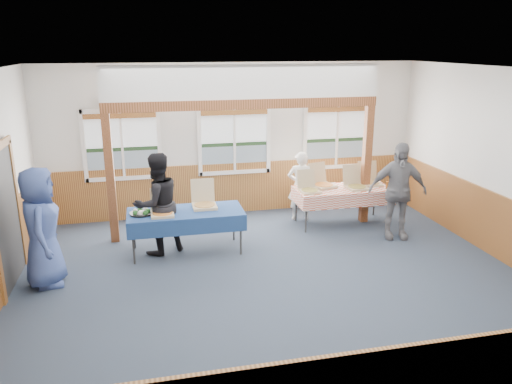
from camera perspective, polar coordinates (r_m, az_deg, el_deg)
floor at (r=7.88m, az=2.23°, el=-10.24°), size 8.00×8.00×0.00m
ceiling at (r=7.04m, az=2.53°, el=13.67°), size 8.00×8.00×0.00m
wall_back at (r=10.63m, az=-2.53°, el=5.97°), size 8.00×0.00×8.00m
wall_front at (r=4.25m, az=14.90°, el=-11.46°), size 8.00×0.00×8.00m
wainscot_back at (r=10.85m, az=-2.44°, el=0.49°), size 7.98×0.05×1.10m
wainscot_right at (r=9.43m, az=26.37°, el=-3.80°), size 0.05×6.98×1.10m
cased_opening at (r=8.36m, az=-26.75°, el=-2.70°), size 0.06×1.30×2.10m
window_left at (r=10.43m, az=-15.09°, el=5.64°), size 1.56×0.10×1.46m
window_mid at (r=10.58m, az=-2.50°, el=6.35°), size 1.56×0.10×1.46m
window_right at (r=11.21m, az=9.23°, el=6.73°), size 1.56×0.10×1.46m
post_left at (r=9.41m, az=-16.31°, el=1.41°), size 0.15×0.15×2.40m
post_right at (r=10.34m, az=12.50°, el=3.02°), size 0.15×0.15×2.40m
cross_beam at (r=9.34m, az=-1.27°, el=10.02°), size 5.15×0.18×0.18m
table_left at (r=8.80m, az=-8.04°, el=-2.50°), size 2.16×1.40×0.76m
table_right at (r=10.24m, az=9.88°, el=0.16°), size 2.08×1.37×0.76m
pizza_box_a at (r=8.64m, az=-10.65°, el=-2.16°), size 0.39×0.47×0.42m
pizza_box_b at (r=8.95m, az=-5.93°, el=-1.28°), size 0.42×0.52×0.46m
pizza_box_c at (r=9.86m, az=6.09°, el=0.39°), size 0.39×0.47×0.40m
pizza_box_d at (r=10.25m, az=7.64°, el=0.99°), size 0.54×0.60×0.46m
pizza_box_e at (r=10.24m, az=11.36°, el=0.77°), size 0.43×0.51×0.44m
pizza_box_f at (r=10.60m, az=12.89°, el=1.22°), size 0.45×0.53×0.44m
veggie_tray at (r=8.75m, az=-12.96°, el=-2.29°), size 0.40×0.40×0.09m
drink_glass at (r=10.34m, az=14.80°, el=0.76°), size 0.07×0.07×0.15m
woman_white at (r=10.36m, az=5.09°, el=0.68°), size 0.60×0.47×1.46m
woman_black at (r=8.79m, az=-11.21°, el=-1.35°), size 1.08×1.00×1.80m
man_blue at (r=8.12m, az=-23.33°, el=-3.74°), size 0.66×0.95×1.85m
person_grey at (r=9.67m, az=15.86°, el=0.12°), size 1.15×0.70×1.84m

